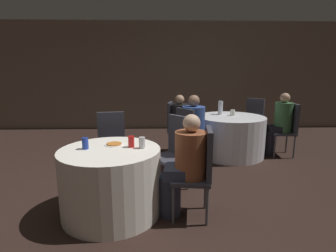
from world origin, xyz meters
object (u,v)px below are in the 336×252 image
Objects in this scene: chair_far_west at (174,123)px; bottle_far at (220,108)px; chair_near_northeast at (175,147)px; chair_far_northeast at (253,118)px; table_near at (111,181)px; pizza_plate_near at (114,144)px; soda_can_blue at (85,143)px; person_green_jacket at (278,125)px; chair_far_east at (288,125)px; person_blue_shirt at (196,130)px; chair_far_southwest at (189,133)px; person_black_shirt at (183,123)px; chair_near_east at (200,166)px; person_floral_shirt at (184,166)px; soda_can_silver at (142,143)px; table_far at (230,136)px; soda_can_red at (131,142)px; chair_near_north at (112,141)px.

chair_far_west is 3.81× the size of bottle_far.
chair_far_northeast is at bearing -80.37° from chair_near_northeast.
bottle_far is (1.69, 2.23, 0.49)m from table_near.
pizza_plate_near is 1.73× the size of soda_can_blue.
bottle_far is (1.67, 2.06, 0.12)m from pizza_plate_near.
soda_can_blue is (-2.94, -1.91, 0.22)m from person_green_jacket.
chair_far_east is 0.83× the size of person_blue_shirt.
chair_far_west is 2.42m from soda_can_blue.
person_black_shirt is at bearing 145.42° from chair_far_southwest.
chair_far_southwest is at bearing 5.37° from chair_near_east.
table_near is at bearing -127.10° from bottle_far.
table_near is 0.41m from pizza_plate_near.
chair_far_northeast is at bearing 44.69° from soda_can_blue.
person_floral_shirt is at bearing -44.77° from chair_far_southwest.
chair_far_west is at bearing 86.42° from person_green_jacket.
bottle_far is (0.91, 2.32, 0.29)m from person_floral_shirt.
chair_near_northeast is 0.74m from soda_can_silver.
soda_can_silver is at bearing -5.78° from person_black_shirt.
soda_can_silver is (-0.39, -0.60, 0.22)m from chair_near_northeast.
person_green_jacket is 5.46× the size of pizza_plate_near.
chair_far_west is 2.21m from soda_can_silver.
chair_far_west is at bearing 69.73° from table_near.
table_far is 1.06m from chair_far_east.
person_blue_shirt is (0.16, -0.68, 0.02)m from person_black_shirt.
bottle_far is at bearing 77.17° from person_green_jacket.
soda_can_blue is (-2.78, -2.75, 0.22)m from chair_far_northeast.
soda_can_blue is (-0.48, -0.06, 0.00)m from soda_can_red.
chair_near_north is 7.90× the size of soda_can_blue.
person_blue_shirt is at bearing 34.51° from chair_far_west.
chair_near_north is at bearing -145.07° from bottle_far.
soda_can_red is at bearing 103.97° from chair_near_north.
person_floral_shirt is at bearing -48.91° from person_blue_shirt.
table_near is 1.11× the size of chair_far_northeast.
chair_near_east is at bearing 156.32° from chair_near_northeast.
chair_far_west reaches higher than pizza_plate_near.
soda_can_silver is (0.49, -0.92, 0.22)m from chair_near_north.
bottle_far is (-1.00, 0.30, 0.28)m from person_green_jacket.
table_near is 3.45m from chair_far_east.
person_blue_shirt is 5.52× the size of pizza_plate_near.
person_green_jacket is (1.73, -0.22, -0.01)m from person_black_shirt.
bottle_far is (1.94, 2.21, 0.07)m from soda_can_blue.
chair_far_southwest is 7.90× the size of soda_can_blue.
chair_far_east is 0.18m from person_green_jacket.
bottle_far is at bearing 78.99° from chair_far_east.
table_near is 2.33m from chair_far_west.
chair_far_southwest is 0.17m from person_blue_shirt.
chair_far_southwest is at bearing 110.28° from chair_far_east.
chair_far_northeast is 3.50m from soda_can_silver.
person_floral_shirt is at bearing -116.73° from table_far.
chair_far_west is 0.84× the size of person_green_jacket.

